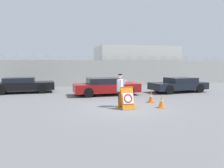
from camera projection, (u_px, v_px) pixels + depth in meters
The scene contains 10 objects.
ground_plane at pixel (122, 107), 11.47m from camera, with size 90.00×90.00×0.00m, color slate.
perimeter_wall at pixel (90, 73), 22.10m from camera, with size 36.00×0.30×3.10m.
building_block at pixel (135, 65), 27.04m from camera, with size 9.49×5.51×4.32m.
barricade_sign at pixel (127, 98), 11.12m from camera, with size 0.69×0.82×1.13m.
security_guard at pixel (120, 88), 11.63m from camera, with size 0.61×0.56×1.76m.
traffic_cone_near at pixel (151, 97), 12.96m from camera, with size 0.37×0.37×0.67m.
traffic_cone_mid at pixel (162, 102), 11.37m from camera, with size 0.39×0.39×0.65m.
parked_car_front_coupe at pixel (22, 85), 17.13m from camera, with size 4.80×2.15×1.22m.
parked_car_rear_sedan at pixel (106, 86), 15.96m from camera, with size 4.77×2.08×1.25m.
parked_car_far_side at pixel (179, 85), 17.55m from camera, with size 4.74×2.32×1.18m.
Camera 1 is at (-3.29, -10.82, 2.31)m, focal length 35.00 mm.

